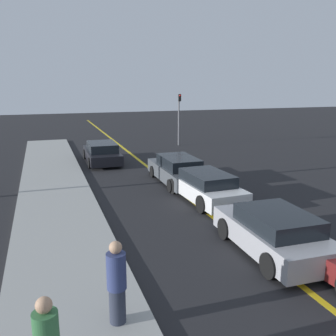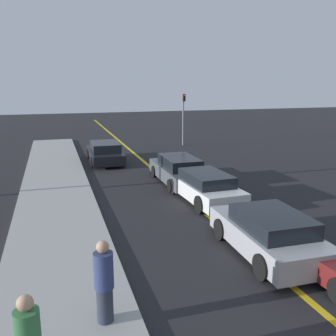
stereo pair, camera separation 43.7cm
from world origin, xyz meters
name	(u,v)px [view 2 (the right image)]	position (x,y,z in m)	size (l,w,h in m)	color
road_center_line	(153,169)	(0.00, 18.00, 0.00)	(0.20, 60.00, 0.01)	gold
sidewalk_left	(56,188)	(-5.42, 15.27, 0.07)	(3.12, 30.53, 0.13)	#9E9E99
car_ahead_center	(269,233)	(0.38, 6.38, 0.64)	(2.07, 4.20, 1.31)	#9E9EA3
car_far_distant	(205,187)	(0.55, 11.58, 0.63)	(2.06, 4.55, 1.27)	silver
car_parked_left_lot	(178,170)	(0.43, 14.63, 0.64)	(1.87, 4.71, 1.35)	#4C5156
car_oncoming_far	(105,153)	(-2.36, 20.64, 0.62)	(2.04, 4.62, 1.28)	black
pedestrian_mid_group	(104,282)	(-4.60, 4.45, 1.01)	(0.39, 0.39, 1.76)	#282D3D
traffic_light	(183,114)	(4.45, 25.30, 2.46)	(0.18, 0.40, 4.00)	slate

